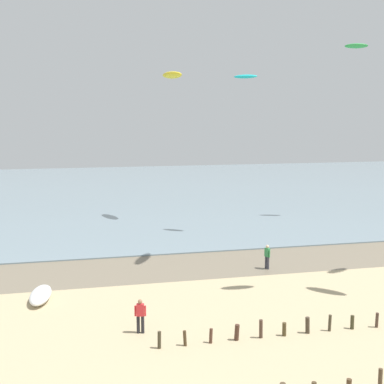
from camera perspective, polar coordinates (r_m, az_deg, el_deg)
wet_sand_strip at (r=35.94m, az=-7.58°, el=-8.62°), size 120.00×6.47×0.01m
sea at (r=73.30m, az=-10.35°, el=0.05°), size 160.00×70.00×0.10m
groyne_mid at (r=26.58m, az=14.02°, el=-14.13°), size 14.86×0.37×0.92m
person_mid_beach at (r=36.08m, az=8.37°, el=-7.06°), size 0.32×0.54×1.71m
person_left_flank at (r=25.70m, az=-5.77°, el=-13.46°), size 0.56×0.29×1.71m
grounded_kite at (r=31.23m, az=-16.50°, el=-10.93°), size 1.47×3.29×0.64m
kite_aloft_1 at (r=55.11m, az=17.82°, el=15.22°), size 2.42×1.53×0.62m
kite_aloft_3 at (r=45.60m, az=5.98°, el=12.67°), size 2.13×1.73×0.44m
kite_aloft_7 at (r=51.74m, az=-2.23°, el=12.88°), size 2.24×3.62×0.91m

